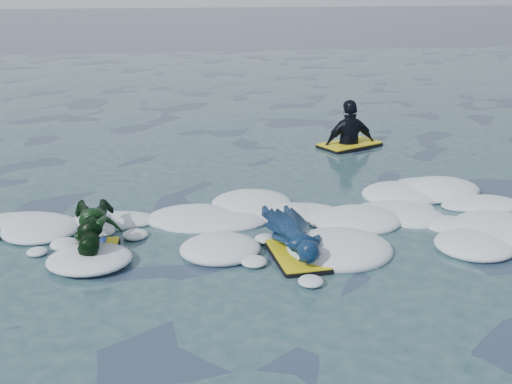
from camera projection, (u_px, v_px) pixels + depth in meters
ground at (222, 267)px, 7.13m from camera, size 120.00×120.00×0.00m
foam_band at (214, 232)px, 8.10m from camera, size 12.00×3.10×0.30m
prone_woman_unit at (293, 235)px, 7.50m from camera, size 0.67×1.56×0.39m
prone_child_unit at (96, 230)px, 7.51m from camera, size 0.61×1.26×0.49m
waiting_rider_unit at (349, 146)px, 12.07m from camera, size 1.33×1.08×1.75m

